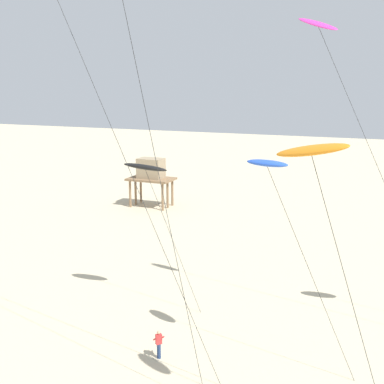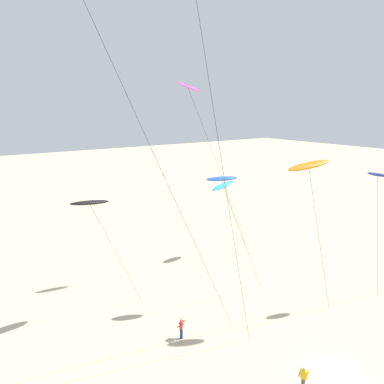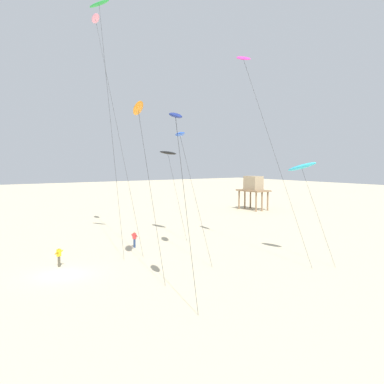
# 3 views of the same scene
# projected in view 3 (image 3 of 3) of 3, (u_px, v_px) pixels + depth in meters

# --- Properties ---
(ground_plane) EXTENTS (260.00, 260.00, 0.00)m
(ground_plane) POSITION_uv_depth(u_px,v_px,m) (62.00, 275.00, 30.86)
(ground_plane) COLOR beige
(kite_black) EXTENTS (5.64, 1.18, 9.98)m
(kite_black) POSITION_uv_depth(u_px,v_px,m) (168.00, 153.00, 46.66)
(kite_black) COLOR black
(kite_black) RESTS_ON ground
(kite_blue) EXTENTS (6.38, 1.71, 11.32)m
(kite_blue) POSITION_uv_depth(u_px,v_px,m) (180.00, 135.00, 36.43)
(kite_blue) COLOR blue
(kite_blue) RESTS_ON ground
(kite_navy) EXTENTS (3.52, 1.22, 11.74)m
(kite_navy) POSITION_uv_depth(u_px,v_px,m) (176.00, 117.00, 23.92)
(kite_navy) COLOR navy
(kite_navy) RESTS_ON ground
(kite_green) EXTENTS (6.44, 1.47, 23.66)m
(kite_green) POSITION_uv_depth(u_px,v_px,m) (99.00, 8.00, 37.93)
(kite_green) COLOR green
(kite_green) RESTS_ON ground
(kite_cyan) EXTENTS (5.35, 1.01, 8.75)m
(kite_cyan) POSITION_uv_depth(u_px,v_px,m) (302.00, 167.00, 35.49)
(kite_cyan) COLOR #33BFE0
(kite_cyan) RESTS_ON ground
(kite_pink) EXTENTS (12.70, 1.43, 24.57)m
(kite_pink) POSITION_uv_depth(u_px,v_px,m) (96.00, 21.00, 44.03)
(kite_pink) COLOR pink
(kite_pink) RESTS_ON ground
(kite_orange) EXTENTS (5.72, 2.03, 13.22)m
(kite_orange) POSITION_uv_depth(u_px,v_px,m) (138.00, 109.00, 30.47)
(kite_orange) COLOR orange
(kite_orange) RESTS_ON ground
(kite_magenta) EXTENTS (10.14, 1.02, 19.08)m
(kite_magenta) POSITION_uv_depth(u_px,v_px,m) (244.00, 62.00, 38.43)
(kite_magenta) COLOR #D8339E
(kite_magenta) RESTS_ON ground
(kite_flyer_nearest) EXTENTS (0.66, 0.68, 1.67)m
(kite_flyer_nearest) POSITION_uv_depth(u_px,v_px,m) (59.00, 256.00, 33.08)
(kite_flyer_nearest) COLOR #4C4738
(kite_flyer_nearest) RESTS_ON ground
(kite_flyer_middle) EXTENTS (0.73, 0.73, 1.67)m
(kite_flyer_middle) POSITION_uv_depth(u_px,v_px,m) (134.00, 239.00, 40.45)
(kite_flyer_middle) COLOR navy
(kite_flyer_middle) RESTS_ON ground
(stilt_house) EXTENTS (5.55, 3.45, 6.01)m
(stilt_house) POSITION_uv_depth(u_px,v_px,m) (253.00, 186.00, 71.56)
(stilt_house) COLOR #846647
(stilt_house) RESTS_ON ground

